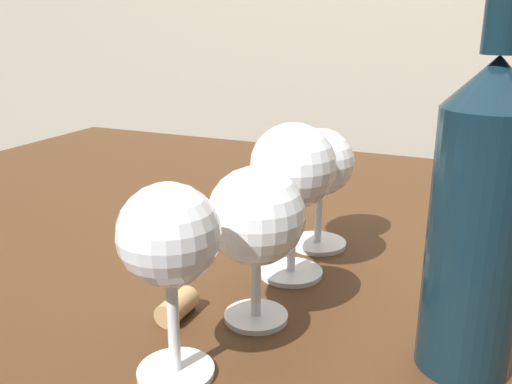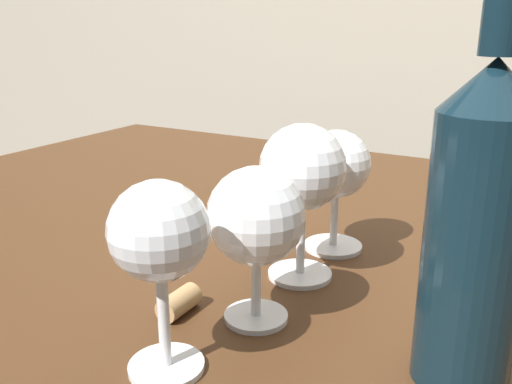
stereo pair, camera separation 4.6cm
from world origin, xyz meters
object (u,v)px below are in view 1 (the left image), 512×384
object	(u,v)px
wine_glass_chardonnay	(256,219)
wine_bottle	(480,213)
wine_glass_port	(293,171)
wine_glass_rose	(169,241)
cork	(177,307)
wine_glass_amber	(320,165)

from	to	relation	value
wine_glass_chardonnay	wine_bottle	distance (m)	0.18
wine_glass_port	wine_glass_rose	bearing A→B (deg)	-95.75
wine_glass_chardonnay	wine_bottle	size ratio (longest dim) A/B	0.44
wine_glass_chardonnay	cork	world-z (taller)	wine_glass_chardonnay
wine_glass_port	wine_bottle	bearing A→B (deg)	-28.35
wine_glass_port	wine_bottle	xyz separation A→B (m)	(0.18, -0.09, 0.01)
wine_glass_rose	wine_glass_chardonnay	bearing A→B (deg)	77.00
wine_glass_rose	cork	bearing A→B (deg)	120.63
wine_glass_chardonnay	wine_glass_port	world-z (taller)	wine_glass_port
wine_glass_amber	cork	size ratio (longest dim) A/B	3.34
cork	wine_glass_rose	bearing A→B (deg)	-59.37
wine_glass_port	wine_bottle	world-z (taller)	wine_bottle
wine_glass_amber	wine_glass_rose	bearing A→B (deg)	-94.35
cork	wine_glass_amber	bearing A→B (deg)	73.00
wine_glass_chardonnay	wine_glass_rose	bearing A→B (deg)	-103.00
wine_glass_rose	wine_glass_chardonnay	distance (m)	0.10
wine_glass_port	wine_bottle	size ratio (longest dim) A/B	0.51
wine_glass_rose	wine_glass_port	distance (m)	0.20
wine_glass_port	wine_glass_amber	xyz separation A→B (m)	(0.00, 0.09, -0.01)
wine_glass_rose	wine_bottle	bearing A→B (deg)	27.29
wine_glass_rose	cork	size ratio (longest dim) A/B	3.59
wine_bottle	cork	bearing A→B (deg)	-173.10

